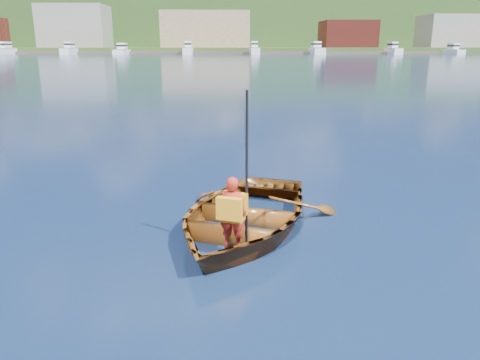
{
  "coord_description": "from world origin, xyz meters",
  "views": [
    {
      "loc": [
        1.1,
        -6.56,
        2.75
      ],
      "look_at": [
        1.33,
        0.18,
        0.8
      ],
      "focal_mm": 35.0,
      "sensor_mm": 36.0,
      "label": 1
    }
  ],
  "objects_px": {
    "rowboat": "(243,215)",
    "child_paddler": "(233,211)",
    "marina_yachts": "(210,50)",
    "dock": "(186,53)"
  },
  "relations": [
    {
      "from": "child_paddler",
      "to": "marina_yachts",
      "type": "height_order",
      "value": "marina_yachts"
    },
    {
      "from": "dock",
      "to": "marina_yachts",
      "type": "relative_size",
      "value": 1.12
    },
    {
      "from": "marina_yachts",
      "to": "child_paddler",
      "type": "bearing_deg",
      "value": -88.3
    },
    {
      "from": "rowboat",
      "to": "marina_yachts",
      "type": "relative_size",
      "value": 0.03
    },
    {
      "from": "rowboat",
      "to": "dock",
      "type": "relative_size",
      "value": 0.03
    },
    {
      "from": "rowboat",
      "to": "child_paddler",
      "type": "bearing_deg",
      "value": -100.61
    },
    {
      "from": "rowboat",
      "to": "child_paddler",
      "type": "xyz_separation_m",
      "value": [
        -0.17,
        -0.9,
        0.4
      ]
    },
    {
      "from": "child_paddler",
      "to": "marina_yachts",
      "type": "bearing_deg",
      "value": 91.7
    },
    {
      "from": "rowboat",
      "to": "marina_yachts",
      "type": "height_order",
      "value": "marina_yachts"
    },
    {
      "from": "dock",
      "to": "child_paddler",
      "type": "bearing_deg",
      "value": -85.42
    }
  ]
}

